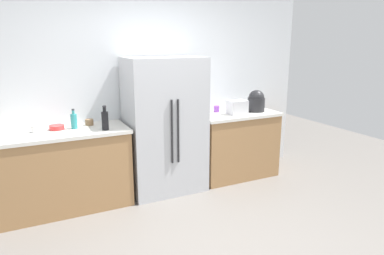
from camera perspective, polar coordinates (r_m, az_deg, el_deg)
The scene contains 13 objects.
ground_plane at distance 3.49m, azimuth 2.19°, elevation -19.14°, with size 9.79×9.79×0.00m, color slate.
kitchen_back_panel at distance 4.65m, azimuth -8.52°, elevation 6.78°, with size 4.89×0.10×2.67m, color silver.
counter_left at distance 4.30m, azimuth -20.45°, elevation -6.55°, with size 1.53×0.64×0.92m.
counter_right at distance 5.05m, azimuth 7.03°, elevation -2.71°, with size 1.15×0.64×0.92m.
refrigerator at distance 4.45m, azimuth -4.43°, elevation 0.29°, with size 0.95×0.65×1.71m.
toaster at distance 4.83m, azimuth 7.35°, elevation 3.28°, with size 0.25×0.18×0.19m, color silver.
rice_cooker at distance 5.05m, azimuth 10.38°, elevation 4.21°, with size 0.24×0.24×0.30m.
bottle_a at distance 4.21m, azimuth -18.61°, elevation 1.03°, with size 0.07×0.07×0.23m.
bottle_b at distance 4.05m, azimuth -13.94°, elevation 1.19°, with size 0.08×0.08×0.28m.
cup_b at distance 4.20m, azimuth -24.11°, elevation -0.24°, with size 0.09×0.09×0.08m, color white.
cup_c at distance 4.95m, azimuth 4.00°, elevation 3.03°, with size 0.08×0.08×0.09m, color purple.
cup_d at distance 4.34m, azimuth -16.33°, elevation 0.83°, with size 0.09×0.09×0.07m, color brown.
bowl_a at distance 4.25m, azimuth -21.09°, elevation 0.01°, with size 0.16×0.16×0.05m, color red.
Camera 1 is at (-1.40, -2.56, 1.91)m, focal length 32.86 mm.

